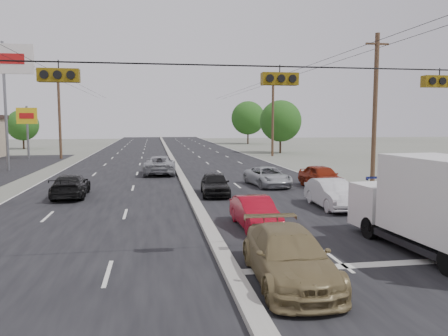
{
  "coord_description": "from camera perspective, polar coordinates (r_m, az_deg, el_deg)",
  "views": [
    {
      "loc": [
        -2.09,
        -12.18,
        4.24
      ],
      "look_at": [
        1.0,
        6.77,
        2.2
      ],
      "focal_mm": 35.0,
      "sensor_mm": 36.0,
      "label": 1
    }
  ],
  "objects": [
    {
      "name": "utility_pole_left_c",
      "position": [
        53.21,
        -20.7,
        6.61
      ],
      "size": [
        1.6,
        0.3,
        10.0
      ],
      "color": "#422D1E",
      "rests_on": "ground"
    },
    {
      "name": "center_median",
      "position": [
        42.43,
        -6.41,
        0.43
      ],
      "size": [
        0.5,
        160.0,
        0.2
      ],
      "primitive_type": "cube",
      "color": "gray",
      "rests_on": "ground"
    },
    {
      "name": "queue_car_b",
      "position": [
        22.13,
        13.89,
        -3.33
      ],
      "size": [
        1.57,
        4.26,
        1.39
      ],
      "primitive_type": "imported",
      "rotation": [
        0.0,
        0.0,
        -0.02
      ],
      "color": "silver",
      "rests_on": "ground"
    },
    {
      "name": "queue_car_e",
      "position": [
        28.53,
        12.64,
        -1.14
      ],
      "size": [
        2.08,
        4.43,
        1.47
      ],
      "primitive_type": "imported",
      "rotation": [
        0.0,
        0.0,
        0.08
      ],
      "color": "maroon",
      "rests_on": "ground"
    },
    {
      "name": "ground",
      "position": [
        13.06,
        0.46,
        -12.88
      ],
      "size": [
        200.0,
        200.0,
        0.0
      ],
      "primitive_type": "plane",
      "color": "#606356",
      "rests_on": "ground"
    },
    {
      "name": "road_surface",
      "position": [
        42.44,
        -6.4,
        0.29
      ],
      "size": [
        20.0,
        160.0,
        0.02
      ],
      "primitive_type": "cube",
      "color": "black",
      "rests_on": "ground"
    },
    {
      "name": "utility_pole_right_b",
      "position": [
        30.86,
        19.11,
        7.34
      ],
      "size": [
        1.6,
        0.3,
        10.0
      ],
      "color": "#422D1E",
      "rests_on": "ground"
    },
    {
      "name": "oncoming_far",
      "position": [
        35.57,
        -8.38,
        0.36
      ],
      "size": [
        2.72,
        5.48,
        1.49
      ],
      "primitive_type": "imported",
      "rotation": [
        0.0,
        0.0,
        3.1
      ],
      "color": "gray",
      "rests_on": "ground"
    },
    {
      "name": "pole_sign_billboard",
      "position": [
        42.3,
        -26.87,
        11.7
      ],
      "size": [
        5.0,
        0.25,
        11.0
      ],
      "color": "slate",
      "rests_on": "ground"
    },
    {
      "name": "utility_pole_right_c",
      "position": [
        54.19,
        6.39,
        6.95
      ],
      "size": [
        1.6,
        0.3,
        10.0
      ],
      "color": "#422D1E",
      "rests_on": "ground"
    },
    {
      "name": "tree_right_far",
      "position": [
        84.15,
        3.16,
        6.54
      ],
      "size": [
        6.4,
        6.4,
        8.16
      ],
      "color": "#382619",
      "rests_on": "ground"
    },
    {
      "name": "queue_car_c",
      "position": [
        28.87,
        5.73,
        -1.15
      ],
      "size": [
        2.64,
        4.74,
        1.25
      ],
      "primitive_type": "imported",
      "rotation": [
        0.0,
        0.0,
        0.13
      ],
      "color": "#A1A5A8",
      "rests_on": "ground"
    },
    {
      "name": "box_truck",
      "position": [
        15.38,
        25.91,
        -4.36
      ],
      "size": [
        2.61,
        6.36,
        3.16
      ],
      "rotation": [
        0.0,
        0.0,
        0.07
      ],
      "color": "black",
      "rests_on": "ground"
    },
    {
      "name": "red_sedan",
      "position": [
        17.56,
        4.06,
        -5.86
      ],
      "size": [
        1.46,
        3.78,
        1.23
      ],
      "primitive_type": "imported",
      "rotation": [
        0.0,
        0.0,
        0.04
      ],
      "color": "maroon",
      "rests_on": "ground"
    },
    {
      "name": "oncoming_near",
      "position": [
        26.01,
        -19.4,
        -2.21
      ],
      "size": [
        1.99,
        4.56,
        1.3
      ],
      "primitive_type": "imported",
      "rotation": [
        0.0,
        0.0,
        3.18
      ],
      "color": "black",
      "rests_on": "ground"
    },
    {
      "name": "queue_car_d",
      "position": [
        21.55,
        22.81,
        -3.74
      ],
      "size": [
        2.46,
        5.29,
        1.5
      ],
      "primitive_type": "imported",
      "rotation": [
        0.0,
        0.0,
        -0.07
      ],
      "color": "navy",
      "rests_on": "ground"
    },
    {
      "name": "traffic_signals",
      "position": [
        12.73,
        6.84,
        11.67
      ],
      "size": [
        25.0,
        0.3,
        0.54
      ],
      "color": "black",
      "rests_on": "ground"
    },
    {
      "name": "tree_left_far",
      "position": [
        74.87,
        -24.8,
        5.11
      ],
      "size": [
        4.8,
        4.8,
        6.12
      ],
      "color": "#382619",
      "rests_on": "ground"
    },
    {
      "name": "tan_sedan",
      "position": [
        11.88,
        8.44,
        -11.38
      ],
      "size": [
        2.15,
        4.85,
        1.38
      ],
      "primitive_type": "imported",
      "rotation": [
        0.0,
        0.0,
        -0.05
      ],
      "color": "olive",
      "rests_on": "ground"
    },
    {
      "name": "tree_right_mid",
      "position": [
        59.68,
        7.41,
        6.11
      ],
      "size": [
        5.6,
        5.6,
        7.14
      ],
      "color": "#382619",
      "rests_on": "ground"
    },
    {
      "name": "queue_car_a",
      "position": [
        25.14,
        -1.2,
        -2.11
      ],
      "size": [
        1.83,
        4.01,
        1.33
      ],
      "primitive_type": "imported",
      "rotation": [
        0.0,
        0.0,
        -0.07
      ],
      "color": "black",
      "rests_on": "ground"
    },
    {
      "name": "pole_sign_far",
      "position": [
        54.0,
        -24.33,
        5.71
      ],
      "size": [
        2.2,
        0.25,
        6.0
      ],
      "color": "slate",
      "rests_on": "ground"
    }
  ]
}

